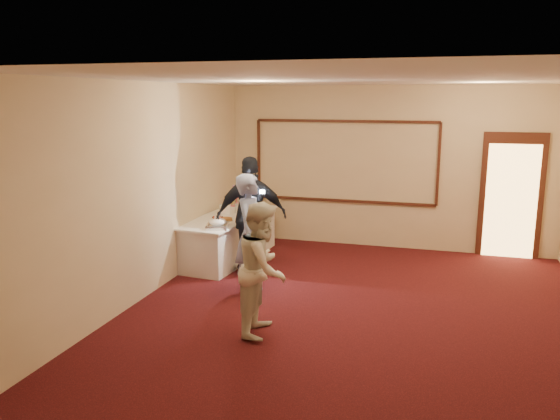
% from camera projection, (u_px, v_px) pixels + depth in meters
% --- Properties ---
extents(floor, '(7.00, 7.00, 0.00)m').
position_uv_depth(floor, '(357.00, 316.00, 7.09)').
color(floor, black).
rests_on(floor, ground).
extents(room_walls, '(6.04, 7.04, 3.02)m').
position_uv_depth(room_walls, '(362.00, 161.00, 6.67)').
color(room_walls, beige).
rests_on(room_walls, floor).
extents(wall_molding, '(3.45, 0.04, 1.55)m').
position_uv_depth(wall_molding, '(345.00, 161.00, 10.24)').
color(wall_molding, '#361910').
rests_on(wall_molding, room_walls).
extents(doorway, '(1.05, 0.07, 2.20)m').
position_uv_depth(doorway, '(511.00, 197.00, 9.52)').
color(doorway, '#361910').
rests_on(doorway, floor).
extents(buffet_table, '(1.15, 2.43, 0.77)m').
position_uv_depth(buffet_table, '(228.00, 237.00, 9.50)').
color(buffet_table, silver).
rests_on(buffet_table, floor).
extents(pavlova_tray, '(0.42, 0.48, 0.17)m').
position_uv_depth(pavlova_tray, '(218.00, 223.00, 8.58)').
color(pavlova_tray, '#ABACB2').
rests_on(pavlova_tray, buffet_table).
extents(cupcake_stand, '(0.28, 0.28, 0.42)m').
position_uv_depth(cupcake_stand, '(236.00, 198.00, 10.33)').
color(cupcake_stand, '#E84F6D').
rests_on(cupcake_stand, buffet_table).
extents(plate_stack_a, '(0.21, 0.21, 0.17)m').
position_uv_depth(plate_stack_a, '(225.00, 209.00, 9.55)').
color(plate_stack_a, white).
rests_on(plate_stack_a, buffet_table).
extents(plate_stack_b, '(0.18, 0.18, 0.15)m').
position_uv_depth(plate_stack_b, '(240.00, 208.00, 9.71)').
color(plate_stack_b, white).
rests_on(plate_stack_b, buffet_table).
extents(tart, '(0.27, 0.27, 0.06)m').
position_uv_depth(tart, '(225.00, 220.00, 9.02)').
color(tart, white).
rests_on(tart, buffet_table).
extents(man, '(0.44, 0.65, 1.74)m').
position_uv_depth(man, '(251.00, 234.00, 7.76)').
color(man, '#8395D2').
rests_on(man, floor).
extents(woman, '(0.65, 0.81, 1.59)m').
position_uv_depth(woman, '(263.00, 268.00, 6.46)').
color(woman, silver).
rests_on(woman, floor).
extents(guest, '(1.20, 0.87, 1.89)m').
position_uv_depth(guest, '(252.00, 216.00, 8.60)').
color(guest, black).
rests_on(guest, floor).
extents(camera_flash, '(0.08, 0.06, 0.05)m').
position_uv_depth(camera_flash, '(262.00, 192.00, 8.33)').
color(camera_flash, white).
rests_on(camera_flash, guest).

